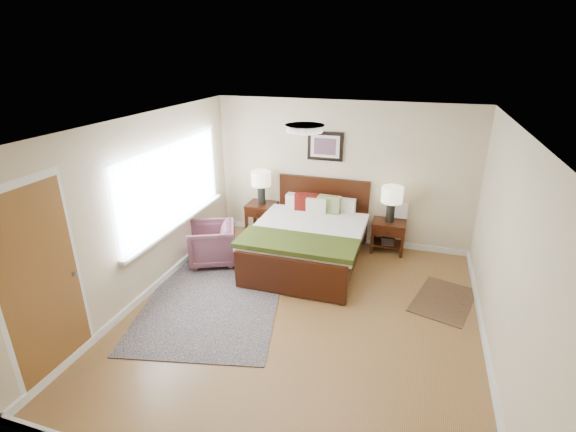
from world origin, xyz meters
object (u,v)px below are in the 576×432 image
(nightstand_left, at_px, (261,210))
(rug_persian, at_px, (213,299))
(bed, at_px, (309,233))
(lamp_left, at_px, (261,181))
(armchair, at_px, (212,244))
(lamp_right, at_px, (392,198))
(nightstand_right, at_px, (388,233))

(nightstand_left, xyz_separation_m, rug_persian, (0.12, -2.26, -0.49))
(bed, bearing_deg, rug_persian, -123.97)
(lamp_left, xyz_separation_m, armchair, (-0.39, -1.28, -0.72))
(lamp_right, distance_m, rug_persian, 3.31)
(rug_persian, bearing_deg, bed, 43.55)
(nightstand_left, bearing_deg, lamp_left, 90.00)
(nightstand_left, xyz_separation_m, armchair, (-0.39, -1.25, -0.16))
(bed, height_order, rug_persian, bed)
(nightstand_right, bearing_deg, rug_persian, -133.97)
(lamp_right, bearing_deg, nightstand_right, -90.00)
(rug_persian, bearing_deg, armchair, 104.45)
(bed, distance_m, armchair, 1.58)
(bed, height_order, nightstand_left, bed)
(armchair, bearing_deg, nightstand_right, 90.36)
(bed, distance_m, nightstand_right, 1.45)
(nightstand_right, bearing_deg, bed, -146.25)
(nightstand_right, distance_m, lamp_right, 0.64)
(lamp_right, relative_size, armchair, 0.83)
(rug_persian, bearing_deg, nightstand_right, 33.55)
(armchair, relative_size, rug_persian, 0.29)
(nightstand_right, height_order, rug_persian, nightstand_right)
(bed, relative_size, nightstand_left, 3.42)
(bed, xyz_separation_m, lamp_right, (1.20, 0.81, 0.46))
(nightstand_right, relative_size, armchair, 0.76)
(bed, relative_size, lamp_right, 3.48)
(nightstand_right, bearing_deg, lamp_right, 90.00)
(bed, bearing_deg, nightstand_right, 33.75)
(nightstand_left, bearing_deg, nightstand_right, 0.20)
(lamp_right, xyz_separation_m, armchair, (-2.70, -1.28, -0.65))
(nightstand_right, xyz_separation_m, lamp_left, (-2.31, 0.01, 0.71))
(nightstand_right, distance_m, armchair, 2.98)
(nightstand_left, distance_m, armchair, 1.32)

